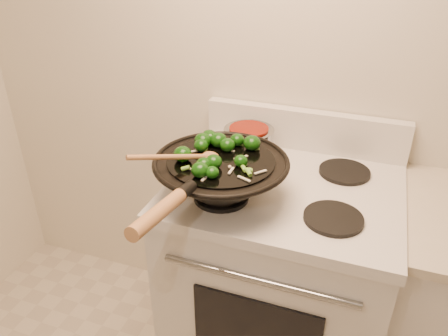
% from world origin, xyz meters
% --- Properties ---
extents(stove, '(0.78, 0.67, 1.08)m').
position_xyz_m(stove, '(-0.25, 1.17, 0.47)').
color(stove, white).
rests_on(stove, ground).
extents(wok, '(0.43, 0.71, 0.21)m').
position_xyz_m(wok, '(-0.43, 1.01, 1.01)').
color(wok, black).
rests_on(wok, stove).
extents(stirfry, '(0.29, 0.28, 0.05)m').
position_xyz_m(stirfry, '(-0.46, 1.04, 1.08)').
color(stirfry, '#0D3808').
rests_on(stirfry, wok).
extents(wooden_spoon, '(0.22, 0.24, 0.08)m').
position_xyz_m(wooden_spoon, '(-0.51, 0.96, 1.09)').
color(wooden_spoon, '#A26C3F').
rests_on(wooden_spoon, wok).
extents(saucepan, '(0.19, 0.30, 0.11)m').
position_xyz_m(saucepan, '(-0.43, 1.32, 0.99)').
color(saucepan, gray).
rests_on(saucepan, stove).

